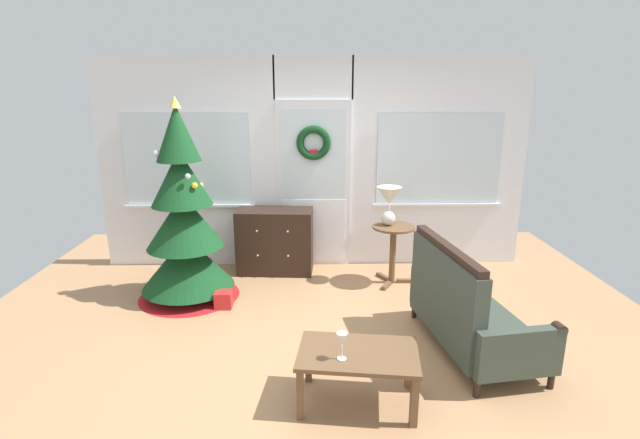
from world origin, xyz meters
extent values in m
plane|color=#AD7F56|center=(0.00, 0.00, 0.00)|extent=(6.76, 6.76, 0.00)
cube|color=white|center=(-1.52, 2.09, 1.27)|extent=(2.15, 0.08, 2.55)
cube|color=white|center=(1.52, 2.09, 1.27)|extent=(2.15, 0.08, 2.55)
cube|color=white|center=(0.00, 2.09, 2.30)|extent=(0.94, 0.08, 0.50)
cube|color=silver|center=(0.00, 2.05, 1.02)|extent=(0.90, 0.05, 2.05)
cube|color=white|center=(0.00, 2.03, 0.45)|extent=(0.78, 0.02, 0.80)
cube|color=silver|center=(0.00, 2.03, 1.40)|extent=(0.78, 0.01, 1.10)
cube|color=silver|center=(-1.52, 2.03, 1.35)|extent=(1.50, 0.01, 1.10)
cube|color=silver|center=(1.52, 2.03, 1.35)|extent=(1.50, 0.01, 1.10)
cube|color=silver|center=(-1.52, 2.02, 0.78)|extent=(1.59, 0.06, 0.03)
cube|color=silver|center=(1.52, 2.02, 0.78)|extent=(1.59, 0.06, 0.03)
torus|color=#123B1B|center=(0.00, 1.99, 1.55)|extent=(0.41, 0.09, 0.41)
cube|color=red|center=(0.00, 1.97, 1.42)|extent=(0.10, 0.02, 0.10)
cylinder|color=#4C331E|center=(-1.36, 1.08, 0.09)|extent=(0.10, 0.10, 0.18)
cone|color=red|center=(-1.36, 1.08, 0.05)|extent=(1.07, 1.07, 0.10)
cone|color=#14421E|center=(-1.36, 1.08, 0.40)|extent=(0.97, 0.97, 0.57)
cone|color=#14421E|center=(-1.36, 1.08, 0.85)|extent=(0.80, 0.80, 0.57)
cone|color=#14421E|center=(-1.36, 1.08, 1.30)|extent=(0.62, 0.62, 0.57)
cone|color=#14421E|center=(-1.36, 1.08, 1.75)|extent=(0.45, 0.45, 0.57)
cone|color=#E0BC4C|center=(-1.36, 1.08, 2.05)|extent=(0.12, 0.12, 0.12)
sphere|color=red|center=(-1.33, 1.30, 1.45)|extent=(0.07, 0.07, 0.07)
sphere|color=gold|center=(-1.21, 1.27, 1.18)|extent=(0.08, 0.08, 0.08)
sphere|color=silver|center=(-1.56, 1.03, 1.55)|extent=(0.08, 0.08, 0.08)
sphere|color=#264CB2|center=(-1.27, 1.47, 0.43)|extent=(0.08, 0.08, 0.08)
sphere|color=red|center=(-1.65, 1.27, 0.57)|extent=(0.06, 0.06, 0.06)
sphere|color=gold|center=(-1.19, 0.93, 1.25)|extent=(0.06, 0.06, 0.06)
sphere|color=silver|center=(-1.24, 0.89, 1.35)|extent=(0.05, 0.05, 0.05)
cube|color=black|center=(-0.47, 1.79, 0.39)|extent=(0.92, 0.48, 0.78)
sphere|color=tan|center=(-0.67, 1.58, 0.58)|extent=(0.03, 0.03, 0.03)
sphere|color=tan|center=(-0.31, 1.56, 0.58)|extent=(0.03, 0.03, 0.03)
sphere|color=tan|center=(-0.67, 1.58, 0.28)|extent=(0.03, 0.03, 0.03)
sphere|color=tan|center=(-0.31, 1.56, 0.28)|extent=(0.03, 0.03, 0.03)
cylinder|color=black|center=(1.76, -0.64, 0.07)|extent=(0.05, 0.05, 0.14)
cylinder|color=black|center=(1.57, 0.62, 0.07)|extent=(0.05, 0.05, 0.14)
cylinder|color=black|center=(1.17, -0.73, 0.07)|extent=(0.05, 0.05, 0.14)
cylinder|color=black|center=(0.98, 0.53, 0.07)|extent=(0.05, 0.05, 0.14)
cube|color=#384238|center=(1.37, -0.05, 0.21)|extent=(0.90, 1.31, 0.14)
cube|color=#384238|center=(1.07, -0.10, 0.59)|extent=(0.30, 1.22, 0.62)
cube|color=black|center=(1.07, -0.10, 0.93)|extent=(0.26, 1.19, 0.06)
cube|color=#384238|center=(1.47, -0.70, 0.33)|extent=(0.67, 0.19, 0.38)
cylinder|color=black|center=(1.76, -0.66, 0.50)|extent=(0.10, 0.10, 0.09)
cube|color=#384238|center=(1.27, 0.59, 0.33)|extent=(0.67, 0.19, 0.38)
cylinder|color=black|center=(1.56, 0.64, 0.50)|extent=(0.10, 0.10, 0.09)
cylinder|color=brown|center=(0.90, 1.41, 0.67)|extent=(0.48, 0.48, 0.02)
cylinder|color=brown|center=(0.90, 1.41, 0.33)|extent=(0.07, 0.07, 0.66)
cube|color=brown|center=(1.06, 1.41, 0.02)|extent=(0.20, 0.05, 0.04)
cube|color=brown|center=(0.82, 1.55, 0.02)|extent=(0.14, 0.20, 0.04)
cube|color=brown|center=(0.82, 1.27, 0.02)|extent=(0.14, 0.20, 0.04)
sphere|color=silver|center=(0.84, 1.45, 0.76)|extent=(0.16, 0.16, 0.16)
cylinder|color=silver|center=(0.84, 1.45, 0.89)|extent=(0.02, 0.02, 0.06)
cone|color=silver|center=(0.84, 1.45, 1.02)|extent=(0.28, 0.28, 0.20)
cube|color=brown|center=(0.29, -0.77, 0.39)|extent=(0.90, 0.62, 0.03)
cube|color=brown|center=(-0.11, -0.95, 0.19)|extent=(0.05, 0.05, 0.37)
cube|color=brown|center=(0.64, -1.04, 0.19)|extent=(0.05, 0.05, 0.37)
cube|color=brown|center=(-0.06, -0.51, 0.19)|extent=(0.05, 0.05, 0.37)
cube|color=brown|center=(0.70, -0.60, 0.19)|extent=(0.05, 0.05, 0.37)
cylinder|color=silver|center=(0.17, -0.86, 0.41)|extent=(0.06, 0.06, 0.01)
cylinder|color=silver|center=(0.17, -0.86, 0.46)|extent=(0.01, 0.01, 0.10)
cone|color=silver|center=(0.17, -0.86, 0.55)|extent=(0.08, 0.08, 0.09)
cube|color=red|center=(-0.94, 0.79, 0.09)|extent=(0.17, 0.16, 0.17)
camera|label=1|loc=(-0.03, -3.76, 2.19)|focal=26.97mm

